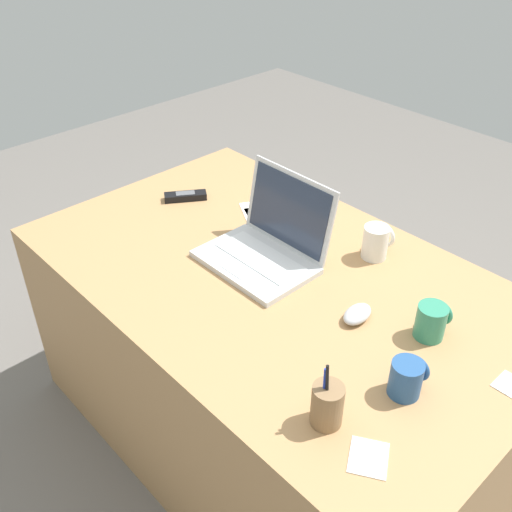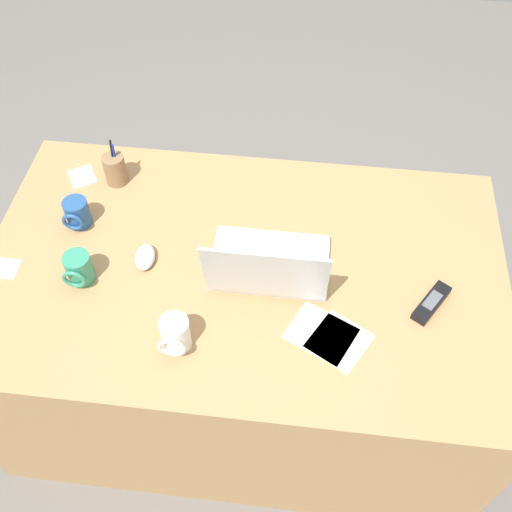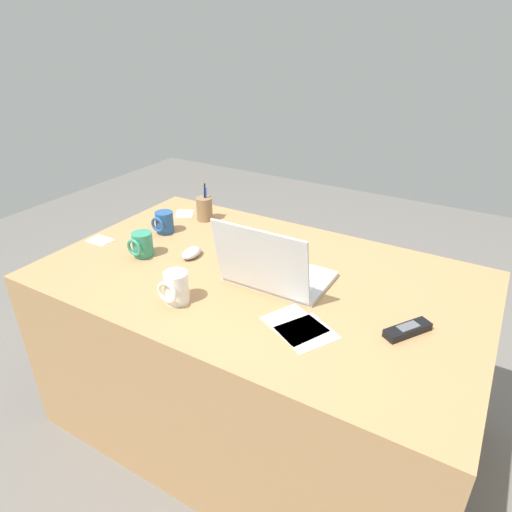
% 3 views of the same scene
% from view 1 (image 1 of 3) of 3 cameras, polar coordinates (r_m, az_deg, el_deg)
% --- Properties ---
extents(ground_plane, '(6.00, 6.00, 0.00)m').
position_cam_1_polar(ground_plane, '(2.23, 1.63, -16.51)').
color(ground_plane, slate).
extents(desk, '(1.54, 0.94, 0.71)m').
position_cam_1_polar(desk, '(1.96, 1.81, -10.05)').
color(desk, tan).
rests_on(desk, ground).
extents(laptop, '(0.34, 0.28, 0.25)m').
position_cam_1_polar(laptop, '(1.77, 1.04, 1.13)').
color(laptop, silver).
rests_on(laptop, desk).
extents(computer_mouse, '(0.07, 0.10, 0.03)m').
position_cam_1_polar(computer_mouse, '(1.59, 9.77, -5.56)').
color(computer_mouse, silver).
rests_on(computer_mouse, desk).
extents(coffee_mug_white, '(0.07, 0.09, 0.09)m').
position_cam_1_polar(coffee_mug_white, '(1.40, 14.38, -11.34)').
color(coffee_mug_white, '#26518C').
rests_on(coffee_mug_white, desk).
extents(coffee_mug_tall, '(0.08, 0.09, 0.09)m').
position_cam_1_polar(coffee_mug_tall, '(1.56, 16.62, -6.03)').
color(coffee_mug_tall, '#338C6B').
rests_on(coffee_mug_tall, desk).
extents(coffee_mug_spare, '(0.08, 0.09, 0.10)m').
position_cam_1_polar(coffee_mug_spare, '(1.81, 11.55, 1.38)').
color(coffee_mug_spare, white).
rests_on(coffee_mug_spare, desk).
extents(cordless_phone, '(0.12, 0.15, 0.03)m').
position_cam_1_polar(cordless_phone, '(2.11, -6.84, 5.77)').
color(cordless_phone, black).
rests_on(cordless_phone, desk).
extents(pen_holder, '(0.07, 0.07, 0.17)m').
position_cam_1_polar(pen_holder, '(1.31, 6.89, -14.10)').
color(pen_holder, olive).
rests_on(pen_holder, desk).
extents(paper_note_near_laptop, '(0.19, 0.19, 0.00)m').
position_cam_1_polar(paper_note_near_laptop, '(2.03, 0.74, 4.39)').
color(paper_note_near_laptop, white).
rests_on(paper_note_near_laptop, desk).
extents(paper_note_right, '(0.12, 0.12, 0.00)m').
position_cam_1_polar(paper_note_right, '(1.30, 10.83, -18.61)').
color(paper_note_right, white).
rests_on(paper_note_right, desk).
extents(paper_note_front, '(0.21, 0.20, 0.00)m').
position_cam_1_polar(paper_note_front, '(1.99, 1.33, 3.69)').
color(paper_note_front, white).
rests_on(paper_note_front, desk).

